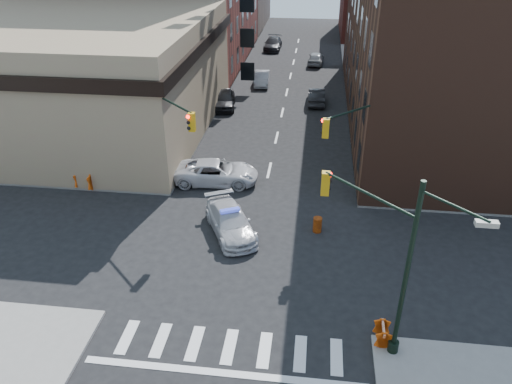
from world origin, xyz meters
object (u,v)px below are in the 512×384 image
(pedestrian_a, at_px, (165,159))
(barricade_se_a, at_px, (383,334))
(parked_car_wnear, at_px, (225,99))
(pedestrian_b, at_px, (142,168))
(barrel_bank, at_px, (189,169))
(barricade_nw_a, at_px, (123,177))
(police_car, at_px, (230,222))
(parked_car_enear, at_px, (316,96))
(barrel_road, at_px, (317,225))
(parked_car_wfar, at_px, (262,78))
(pickup, at_px, (216,172))

(pedestrian_a, height_order, barricade_se_a, pedestrian_a)
(parked_car_wnear, height_order, pedestrian_b, pedestrian_b)
(barrel_bank, xyz_separation_m, barricade_nw_a, (-4.00, -2.04, 0.16))
(police_car, xyz_separation_m, pedestrian_b, (-6.93, 5.22, 0.38))
(police_car, bearing_deg, parked_car_enear, 53.12)
(pedestrian_b, bearing_deg, barricade_nw_a, -173.84)
(barrel_road, distance_m, barricade_nw_a, 13.63)
(police_car, bearing_deg, barrel_road, -17.50)
(barrel_bank, height_order, barricade_se_a, barricade_se_a)
(barrel_road, bearing_deg, parked_car_enear, 91.24)
(barricade_se_a, bearing_deg, barricade_nw_a, 52.68)
(police_car, distance_m, barrel_road, 5.00)
(pedestrian_a, relative_size, barrel_bank, 2.04)
(pedestrian_b, height_order, barrel_bank, pedestrian_b)
(barrel_bank, bearing_deg, barricade_se_a, -50.31)
(pedestrian_a, distance_m, barrel_road, 12.34)
(parked_car_wfar, height_order, barricade_se_a, parked_car_wfar)
(barrel_bank, relative_size, barricade_se_a, 0.88)
(pickup, bearing_deg, barricade_nw_a, 96.84)
(pedestrian_a, xyz_separation_m, barrel_bank, (1.67, -0.07, -0.63))
(barricade_nw_a, bearing_deg, barrel_bank, 17.47)
(parked_car_wnear, xyz_separation_m, barricade_nw_a, (-4.00, -16.21, -0.17))
(barrel_road, relative_size, barrel_bank, 0.97)
(barrel_bank, distance_m, barricade_se_a, 18.64)
(pedestrian_b, distance_m, barrel_road, 12.70)
(parked_car_enear, xyz_separation_m, pedestrian_a, (-10.21, -16.28, 0.37))
(parked_car_wfar, xyz_separation_m, barricade_nw_a, (-6.66, -23.75, -0.08))
(pedestrian_a, height_order, barrel_road, pedestrian_a)
(parked_car_wnear, distance_m, barrel_bank, 14.17)
(pickup, height_order, barricade_se_a, pickup)
(pickup, bearing_deg, police_car, -165.93)
(police_car, height_order, parked_car_wfar, police_car)
(police_car, height_order, barricade_nw_a, police_car)
(pedestrian_a, xyz_separation_m, barricade_nw_a, (-2.33, -2.11, -0.47))
(pickup, relative_size, barricade_nw_a, 4.46)
(parked_car_enear, distance_m, barricade_se_a, 30.88)
(parked_car_wfar, bearing_deg, pickup, -94.78)
(pickup, height_order, parked_car_wnear, parked_car_wnear)
(parked_car_enear, relative_size, barricade_se_a, 4.19)
(pedestrian_a, bearing_deg, police_car, -8.16)
(pickup, bearing_deg, barricade_se_a, -148.40)
(barricade_nw_a, bearing_deg, parked_car_wfar, 64.83)
(pedestrian_b, distance_m, barricade_se_a, 19.52)
(barricade_nw_a, bearing_deg, police_car, -39.86)
(police_car, bearing_deg, barricade_se_a, -70.10)
(police_car, relative_size, parked_car_wfar, 1.19)
(pickup, distance_m, barricade_nw_a, 6.24)
(pedestrian_a, distance_m, barrel_bank, 1.79)
(pedestrian_b, relative_size, barricade_nw_a, 1.53)
(barrel_bank, xyz_separation_m, barricade_se_a, (11.90, -14.34, 0.08))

